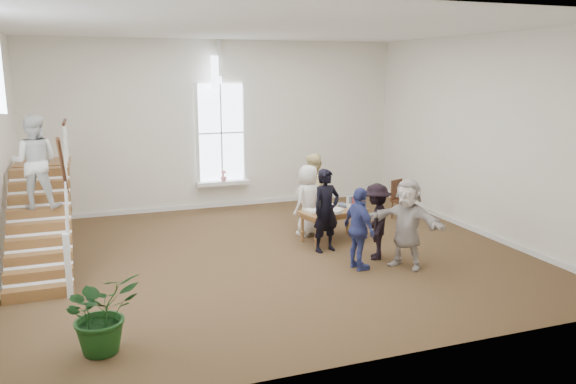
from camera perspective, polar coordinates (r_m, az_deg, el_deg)
name	(u,v)px	position (r m, az deg, el deg)	size (l,w,h in m)	color
ground	(273,255)	(11.55, -1.52, -6.42)	(10.00, 10.00, 0.00)	#4E391E
room_shell	(223,193)	(15.53, -6.61, -0.10)	(10.49, 10.00, 10.00)	silver
staircase	(38,185)	(11.38, -24.09, 0.66)	(1.10, 4.10, 2.92)	brown
library_table	(333,213)	(12.42, 4.60, -2.16)	(1.60, 1.06, 0.75)	brown
police_officer	(326,211)	(11.60, 3.90, -1.89)	(0.63, 0.42, 1.74)	black
elderly_woman	(308,200)	(12.77, 2.07, -0.83)	(0.79, 0.51, 1.62)	silver
person_yellow	(312,191)	(13.32, 2.48, 0.09)	(0.87, 0.68, 1.79)	#FAE69C
woman_cluster_a	(359,229)	(10.61, 7.25, -3.74)	(0.93, 0.39, 1.58)	#374185
woman_cluster_b	(376,221)	(11.28, 8.94, -2.98)	(0.99, 0.57, 1.53)	black
woman_cluster_c	(407,224)	(10.86, 11.98, -3.16)	(1.60, 0.51, 1.72)	beige
floor_plant	(101,313)	(8.00, -18.44, -11.54)	(0.99, 0.86, 1.10)	#133912
side_chair	(400,197)	(14.54, 11.28, -0.50)	(0.56, 0.56, 0.99)	#33210E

